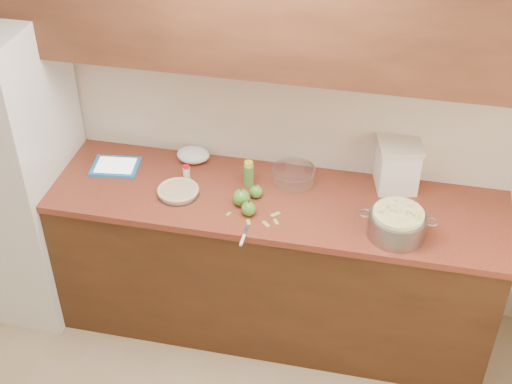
% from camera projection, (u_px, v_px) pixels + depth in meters
% --- Properties ---
extents(room_shell, '(3.60, 3.60, 3.60)m').
position_uv_depth(room_shell, '(162.00, 365.00, 2.38)').
color(room_shell, '#9F8767').
rests_on(room_shell, ground).
extents(counter_run, '(2.64, 0.68, 0.92)m').
position_uv_depth(counter_run, '(256.00, 260.00, 4.03)').
color(counter_run, '#472814').
rests_on(counter_run, ground).
extents(fridge, '(0.70, 0.70, 1.80)m').
position_uv_depth(fridge, '(3.00, 169.00, 3.99)').
color(fridge, silver).
rests_on(fridge, ground).
extents(pie, '(0.23, 0.23, 0.04)m').
position_uv_depth(pie, '(178.00, 191.00, 3.75)').
color(pie, silver).
rests_on(pie, counter_run).
extents(colander, '(0.38, 0.28, 0.14)m').
position_uv_depth(colander, '(397.00, 224.00, 3.46)').
color(colander, gray).
rests_on(colander, counter_run).
extents(flour_canister, '(0.26, 0.26, 0.27)m').
position_uv_depth(flour_canister, '(397.00, 165.00, 3.74)').
color(flour_canister, white).
rests_on(flour_canister, counter_run).
extents(tablet, '(0.28, 0.22, 0.02)m').
position_uv_depth(tablet, '(116.00, 166.00, 3.96)').
color(tablet, '#287BC0').
rests_on(tablet, counter_run).
extents(paring_knife, '(0.02, 0.16, 0.02)m').
position_uv_depth(paring_knife, '(243.00, 239.00, 3.47)').
color(paring_knife, gray).
rests_on(paring_knife, counter_run).
extents(lemon_bottle, '(0.05, 0.05, 0.15)m').
position_uv_depth(lemon_bottle, '(249.00, 174.00, 3.79)').
color(lemon_bottle, '#4C8C38').
rests_on(lemon_bottle, counter_run).
extents(cinnamon_shaker, '(0.04, 0.04, 0.10)m').
position_uv_depth(cinnamon_shaker, '(187.00, 173.00, 3.84)').
color(cinnamon_shaker, beige).
rests_on(cinnamon_shaker, counter_run).
extents(vanilla_bottle, '(0.04, 0.04, 0.10)m').
position_uv_depth(vanilla_bottle, '(248.00, 173.00, 3.84)').
color(vanilla_bottle, black).
rests_on(vanilla_bottle, counter_run).
extents(mixing_bowl, '(0.24, 0.24, 0.09)m').
position_uv_depth(mixing_bowl, '(294.00, 175.00, 3.83)').
color(mixing_bowl, silver).
rests_on(mixing_bowl, counter_run).
extents(paper_towel, '(0.21, 0.18, 0.08)m').
position_uv_depth(paper_towel, '(193.00, 155.00, 4.00)').
color(paper_towel, white).
rests_on(paper_towel, counter_run).
extents(apple_left, '(0.09, 0.09, 0.10)m').
position_uv_depth(apple_left, '(241.00, 198.00, 3.67)').
color(apple_left, '#488B28').
rests_on(apple_left, counter_run).
extents(apple_center, '(0.07, 0.07, 0.08)m').
position_uv_depth(apple_center, '(256.00, 192.00, 3.72)').
color(apple_center, '#488B28').
rests_on(apple_center, counter_run).
extents(apple_front, '(0.08, 0.08, 0.09)m').
position_uv_depth(apple_front, '(249.00, 209.00, 3.60)').
color(apple_front, '#488B28').
rests_on(apple_front, counter_run).
extents(peel_a, '(0.03, 0.04, 0.00)m').
position_uv_depth(peel_a, '(228.00, 214.00, 3.63)').
color(peel_a, '#93BA5A').
rests_on(peel_a, counter_run).
extents(peel_b, '(0.05, 0.05, 0.00)m').
position_uv_depth(peel_b, '(275.00, 214.00, 3.63)').
color(peel_b, '#93BA5A').
rests_on(peel_b, counter_run).
extents(peel_c, '(0.05, 0.05, 0.00)m').
position_uv_depth(peel_c, '(266.00, 224.00, 3.56)').
color(peel_c, '#93BA5A').
rests_on(peel_c, counter_run).
extents(peel_d, '(0.03, 0.05, 0.00)m').
position_uv_depth(peel_d, '(248.00, 222.00, 3.58)').
color(peel_d, '#93BA5A').
rests_on(peel_d, counter_run).
extents(peel_e, '(0.04, 0.05, 0.00)m').
position_uv_depth(peel_e, '(276.00, 222.00, 3.58)').
color(peel_e, '#93BA5A').
rests_on(peel_e, counter_run).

